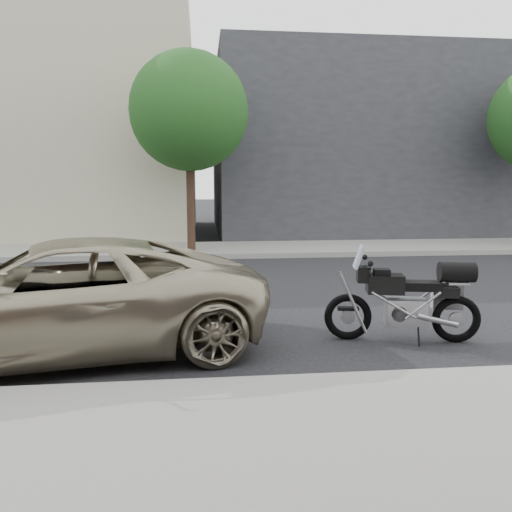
# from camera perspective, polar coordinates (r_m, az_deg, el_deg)

# --- Properties ---
(ground) EXTENTS (120.00, 120.00, 0.00)m
(ground) POSITION_cam_1_polar(r_m,az_deg,el_deg) (9.24, 4.49, -4.87)
(ground) COLOR black
(ground) RESTS_ON ground
(far_sidewalk) EXTENTS (44.00, 3.00, 0.15)m
(far_sidewalk) POSITION_cam_1_polar(r_m,az_deg,el_deg) (15.56, 0.05, 0.80)
(far_sidewalk) COLOR gray
(far_sidewalk) RESTS_ON ground
(far_building_dark) EXTENTS (16.00, 11.00, 7.00)m
(far_building_dark) POSITION_cam_1_polar(r_m,az_deg,el_deg) (24.00, 15.31, 11.33)
(far_building_dark) COLOR #2B2C31
(far_building_dark) RESTS_ON ground
(far_building_cream) EXTENTS (14.00, 11.00, 8.00)m
(far_building_cream) POSITION_cam_1_polar(r_m,az_deg,el_deg) (23.58, -24.87, 12.15)
(far_building_cream) COLOR beige
(far_building_cream) RESTS_ON ground
(street_tree_mid) EXTENTS (3.40, 3.40, 5.70)m
(street_tree_mid) POSITION_cam_1_polar(r_m,az_deg,el_deg) (14.98, -7.66, 16.04)
(street_tree_mid) COLOR #382519
(street_tree_mid) RESTS_ON far_sidewalk
(motorcycle) EXTENTS (2.04, 0.74, 1.30)m
(motorcycle) POSITION_cam_1_polar(r_m,az_deg,el_deg) (6.99, 17.45, -4.79)
(motorcycle) COLOR black
(motorcycle) RESTS_ON ground
(minivan) EXTENTS (5.43, 3.20, 1.42)m
(minivan) POSITION_cam_1_polar(r_m,az_deg,el_deg) (6.64, -21.97, -4.40)
(minivan) COLOR tan
(minivan) RESTS_ON ground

